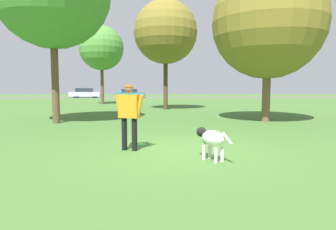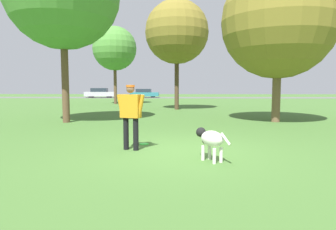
# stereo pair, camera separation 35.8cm
# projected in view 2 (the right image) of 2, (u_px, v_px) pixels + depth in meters

# --- Properties ---
(ground_plane) EXTENTS (120.00, 120.00, 0.00)m
(ground_plane) POSITION_uv_depth(u_px,v_px,m) (176.00, 151.00, 7.16)
(ground_plane) COLOR #426B2D
(far_road_strip) EXTENTS (120.00, 6.00, 0.01)m
(far_road_strip) POSITION_uv_depth(u_px,v_px,m) (176.00, 98.00, 44.17)
(far_road_strip) COLOR #5B5B59
(far_road_strip) RESTS_ON ground_plane
(person) EXTENTS (0.73, 0.36, 1.57)m
(person) POSITION_uv_depth(u_px,v_px,m) (131.00, 112.00, 7.16)
(person) COLOR black
(person) RESTS_ON ground_plane
(dog) EXTENTS (0.66, 0.87, 0.66)m
(dog) POSITION_uv_depth(u_px,v_px,m) (210.00, 139.00, 6.12)
(dog) COLOR silver
(dog) RESTS_ON ground_plane
(frisbee) EXTENTS (0.24, 0.24, 0.02)m
(frisbee) POSITION_uv_depth(u_px,v_px,m) (144.00, 144.00, 7.95)
(frisbee) COLOR #33D838
(frisbee) RESTS_ON ground_plane
(tree_mid_center) EXTENTS (4.26, 4.26, 7.34)m
(tree_mid_center) POSITION_uv_depth(u_px,v_px,m) (177.00, 32.00, 20.01)
(tree_mid_center) COLOR #4C3826
(tree_mid_center) RESTS_ON ground_plane
(tree_near_right) EXTENTS (4.87, 4.87, 6.75)m
(tree_near_right) POSITION_uv_depth(u_px,v_px,m) (279.00, 22.00, 12.73)
(tree_near_right) COLOR brown
(tree_near_right) RESTS_ON ground_plane
(tree_far_left) EXTENTS (3.94, 3.94, 6.97)m
(tree_far_left) POSITION_uv_depth(u_px,v_px,m) (115.00, 49.00, 26.95)
(tree_far_left) COLOR brown
(tree_far_left) RESTS_ON ground_plane
(parked_car_silver) EXTENTS (4.48, 1.94, 1.41)m
(parked_car_silver) POSITION_uv_depth(u_px,v_px,m) (100.00, 93.00, 44.21)
(parked_car_silver) COLOR #B7B7BC
(parked_car_silver) RESTS_ON ground_plane
(parked_car_teal) EXTENTS (4.26, 1.77, 1.29)m
(parked_car_teal) POSITION_uv_depth(u_px,v_px,m) (144.00, 93.00, 44.58)
(parked_car_teal) COLOR teal
(parked_car_teal) RESTS_ON ground_plane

